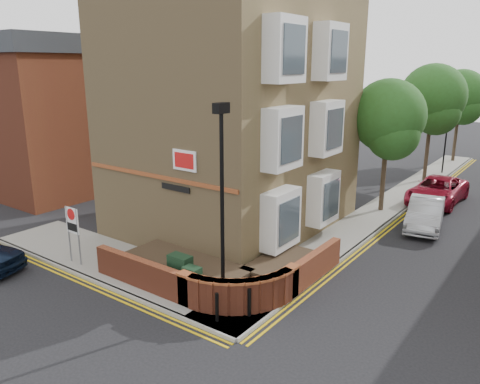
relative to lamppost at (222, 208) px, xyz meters
name	(u,v)px	position (x,y,z in m)	size (l,w,h in m)	color
ground	(160,310)	(-1.60, -1.20, -3.34)	(120.00, 120.00, 0.00)	black
pavement_corner	(123,265)	(-5.10, 0.30, -3.28)	(13.00, 3.00, 0.12)	gray
pavement_main	(393,202)	(0.40, 14.80, -3.28)	(2.00, 32.00, 0.12)	gray
kerb_side	(90,279)	(-5.10, -1.20, -3.28)	(13.00, 0.15, 0.12)	gray
kerb_main_near	(411,205)	(1.40, 14.80, -3.28)	(0.15, 32.00, 0.12)	gray
yellow_lines_side	(84,283)	(-5.10, -1.45, -3.34)	(13.00, 0.28, 0.01)	gold
yellow_lines_main	(416,207)	(1.65, 14.80, -3.34)	(0.28, 32.00, 0.01)	gold
corner_building	(238,93)	(-4.44, 6.80, 2.88)	(8.95, 10.40, 13.60)	#95794F
garden_wall	(210,281)	(-1.60, 1.30, -3.34)	(6.80, 6.00, 1.20)	brown
lamppost	(222,208)	(0.00, 0.00, 0.00)	(0.25, 0.50, 6.30)	black
utility_cabinet_large	(180,272)	(-1.90, 0.10, -2.62)	(0.80, 0.45, 1.20)	black
utility_cabinet_small	(192,283)	(-1.10, -0.20, -2.67)	(0.55, 0.40, 1.10)	black
bollard_near	(217,307)	(0.40, -0.80, -2.77)	(0.11, 0.11, 0.90)	black
bollard_far	(249,302)	(1.00, 0.00, -2.77)	(0.11, 0.11, 0.90)	black
zone_sign	(73,225)	(-6.60, -0.70, -1.70)	(0.72, 0.07, 2.20)	slate
side_building	(76,114)	(-16.60, 6.80, 1.20)	(6.40, 10.40, 9.00)	brown
tree_near	(388,121)	(0.40, 12.85, 1.36)	(3.64, 3.65, 6.70)	#382B1E
tree_mid	(432,101)	(0.40, 20.85, 1.85)	(4.03, 4.03, 7.42)	#382B1E
tree_far	(460,99)	(0.40, 28.85, 1.57)	(3.81, 3.81, 7.00)	#382B1E
traffic_light_assembly	(446,135)	(0.80, 23.80, -0.56)	(0.20, 0.16, 4.20)	black
silver_car_near	(425,213)	(2.94, 11.61, -2.64)	(1.48, 4.25, 1.40)	#A4A7AB
red_car_main	(437,191)	(2.32, 16.17, -2.63)	(2.38, 5.17, 1.44)	maroon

